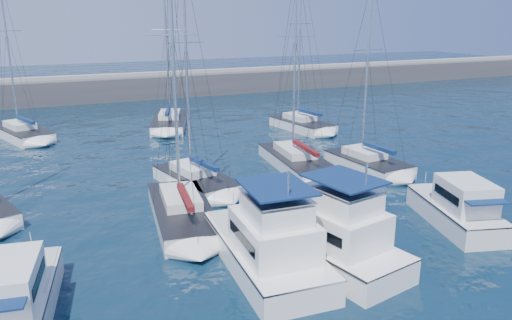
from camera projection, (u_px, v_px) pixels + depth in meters
name	position (u px, v px, depth m)	size (l,w,h in m)	color
ground	(313.00, 255.00, 24.05)	(220.00, 220.00, 0.00)	black
breakwater	(122.00, 91.00, 69.27)	(160.00, 6.00, 4.45)	#424244
motor_yacht_port_outer	(13.00, 301.00, 18.40)	(3.81, 7.42, 3.20)	silver
motor_yacht_port_inner	(268.00, 247.00, 22.35)	(4.12, 8.89, 4.69)	white
motor_yacht_stbd_inner	(328.00, 238.00, 23.25)	(4.98, 9.19, 4.69)	white
motor_yacht_stbd_outer	(458.00, 210.00, 27.09)	(4.41, 7.17, 3.20)	silver
sailboat_mid_b	(182.00, 212.00, 27.88)	(4.19, 9.00, 16.27)	silver
sailboat_mid_c	(196.00, 180.00, 33.30)	(4.34, 7.65, 15.17)	white
sailboat_mid_d	(297.00, 161.00, 37.62)	(4.18, 9.51, 15.49)	silver
sailboat_mid_e	(367.00, 163.00, 37.13)	(3.58, 7.10, 14.00)	silver
sailboat_back_a	(22.00, 133.00, 46.66)	(5.60, 8.55, 15.70)	white
sailboat_back_b	(170.00, 122.00, 51.46)	(5.81, 9.27, 15.65)	white
sailboat_back_c	(302.00, 124.00, 50.33)	(4.12, 7.73, 16.64)	silver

